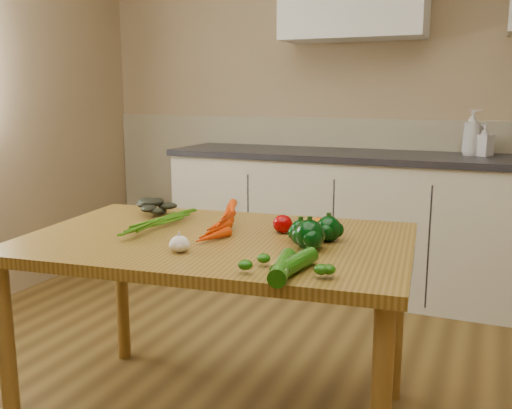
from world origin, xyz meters
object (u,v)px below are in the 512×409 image
object	(u,v)px
pepper_b	(328,229)
zucchini_b	(283,267)
tomato_b	(319,225)
zucchini_a	(295,264)
soap_bottle_a	(472,133)
tomato_c	(321,228)
soap_bottle_b	(484,140)
pepper_a	(301,231)
pepper_c	(309,235)
garlic_bulb	(179,244)
leafy_greens	(160,204)
carrot_bunch	(201,223)
tomato_a	(283,224)
table	(217,259)
soap_bottle_c	(480,139)

from	to	relation	value
pepper_b	zucchini_b	distance (m)	0.44
tomato_b	zucchini_a	xyz separation A→B (m)	(0.07, -0.49, -0.00)
soap_bottle_a	zucchini_a	distance (m)	2.16
tomato_c	soap_bottle_b	bearing A→B (deg)	73.14
pepper_a	pepper_c	distance (m)	0.11
pepper_a	zucchini_b	world-z (taller)	pepper_a
garlic_bulb	zucchini_b	xyz separation A→B (m)	(0.40, -0.11, -0.00)
leafy_greens	pepper_c	size ratio (longest dim) A/B	1.97
tomato_b	zucchini_a	size ratio (longest dim) A/B	0.30
carrot_bunch	pepper_c	xyz separation A→B (m)	(0.46, -0.08, 0.02)
tomato_a	tomato_c	size ratio (longest dim) A/B	1.14
soap_bottle_a	pepper_a	size ratio (longest dim) A/B	3.48
table	soap_bottle_b	world-z (taller)	soap_bottle_b
table	tomato_b	xyz separation A→B (m)	(0.33, 0.20, 0.11)
tomato_a	zucchini_b	distance (m)	0.52
pepper_b	zucchini_b	world-z (taller)	pepper_b
table	zucchini_a	size ratio (longest dim) A/B	6.91
carrot_bunch	tomato_c	xyz separation A→B (m)	(0.44, 0.12, -0.00)
pepper_c	tomato_a	size ratio (longest dim) A/B	1.36
garlic_bulb	pepper_b	world-z (taller)	pepper_b
pepper_b	tomato_a	xyz separation A→B (m)	(-0.19, 0.05, -0.01)
zucchini_a	carrot_bunch	bearing A→B (deg)	145.82
pepper_c	tomato_b	distance (m)	0.24
table	carrot_bunch	size ratio (longest dim) A/B	5.72
soap_bottle_c	tomato_a	size ratio (longest dim) A/B	2.53
pepper_a	pepper_c	bearing A→B (deg)	-55.05
leafy_greens	zucchini_a	world-z (taller)	leafy_greens
pepper_a	zucchini_b	bearing A→B (deg)	-78.87
soap_bottle_c	garlic_bulb	world-z (taller)	soap_bottle_c
table	tomato_c	size ratio (longest dim) A/B	22.57
table	pepper_a	xyz separation A→B (m)	(0.31, 0.05, 0.12)
soap_bottle_a	tomato_b	distance (m)	1.71
pepper_a	pepper_b	bearing A→B (deg)	30.49
pepper_a	pepper_b	world-z (taller)	pepper_b
soap_bottle_a	zucchini_a	bearing A→B (deg)	158.83
garlic_bulb	tomato_c	xyz separation A→B (m)	(0.37, 0.39, 0.00)
soap_bottle_c	tomato_c	world-z (taller)	soap_bottle_c
garlic_bulb	leafy_greens	bearing A→B (deg)	128.33
leafy_greens	zucchini_a	distance (m)	0.96
pepper_b	tomato_c	xyz separation A→B (m)	(-0.04, 0.06, -0.01)
garlic_bulb	zucchini_a	size ratio (longest dim) A/B	0.31
carrot_bunch	tomato_b	distance (m)	0.45
leafy_greens	tomato_a	bearing A→B (deg)	-8.60
tomato_b	garlic_bulb	bearing A→B (deg)	-129.02
table	pepper_a	distance (m)	0.33
soap_bottle_c	zucchini_b	distance (m)	2.28
table	pepper_b	size ratio (longest dim) A/B	16.56
tomato_b	zucchini_a	world-z (taller)	tomato_b
soap_bottle_a	zucchini_b	size ratio (longest dim) A/B	1.24
tomato_a	tomato_b	size ratio (longest dim) A/B	1.16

